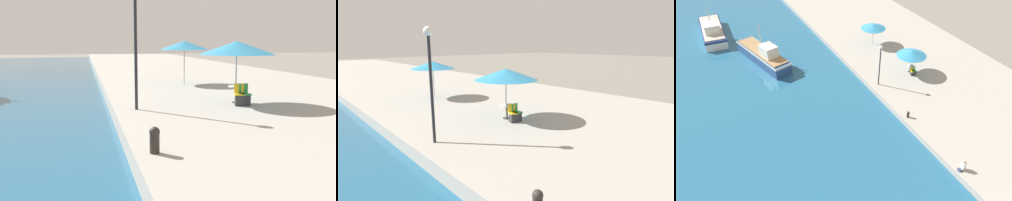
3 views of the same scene
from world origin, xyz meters
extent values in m
cube|color=#A39E93|center=(8.00, 37.00, 0.31)|extent=(16.00, 90.00, 0.61)
cube|color=navy|center=(-8.47, 30.74, 0.74)|extent=(4.38, 9.31, 1.40)
cube|color=silver|center=(-8.47, 30.74, 1.31)|extent=(4.44, 9.40, 0.25)
cube|color=#99754C|center=(-8.47, 30.74, 1.49)|extent=(4.03, 8.56, 0.10)
cube|color=silver|center=(-8.06, 29.21, 2.16)|extent=(1.94, 2.31, 1.26)
cylinder|color=#B7B2A8|center=(-8.47, 30.74, 3.21)|extent=(0.12, 0.12, 3.35)
cube|color=white|center=(-12.80, 40.71, 0.66)|extent=(3.10, 9.27, 1.24)
cube|color=navy|center=(-12.80, 40.71, 1.15)|extent=(3.16, 9.36, 0.25)
cube|color=#ADA89E|center=(-12.80, 40.71, 1.33)|extent=(2.85, 8.53, 0.10)
cube|color=silver|center=(-12.87, 39.10, 1.93)|extent=(1.99, 2.09, 1.11)
cylinder|color=#B7B2A8|center=(-12.80, 40.71, 2.86)|extent=(0.12, 0.12, 2.97)
cylinder|color=#B7B7B7|center=(5.31, 20.23, 1.74)|extent=(0.06, 0.06, 2.25)
cone|color=teal|center=(5.31, 20.23, 3.00)|extent=(3.27, 3.27, 0.57)
cylinder|color=#B7B7B7|center=(5.09, 27.96, 1.76)|extent=(0.06, 0.06, 2.28)
cone|color=teal|center=(5.09, 27.96, 3.02)|extent=(3.10, 3.10, 0.54)
cylinder|color=#333338|center=(5.40, 20.25, 0.63)|extent=(0.44, 0.44, 0.04)
cylinder|color=#333338|center=(5.40, 20.25, 0.96)|extent=(0.08, 0.08, 0.70)
cylinder|color=beige|center=(5.40, 20.25, 1.33)|extent=(0.80, 0.80, 0.04)
cube|color=#2D2D33|center=(5.44, 19.50, 0.84)|extent=(0.36, 0.36, 0.45)
cube|color=#2D8E42|center=(5.44, 19.50, 1.09)|extent=(0.42, 0.42, 0.06)
cube|color=#2D8E42|center=(5.43, 19.70, 1.32)|extent=(0.40, 0.08, 0.40)
cube|color=#2D2D33|center=(5.18, 19.53, 0.84)|extent=(0.42, 0.42, 0.45)
cube|color=gold|center=(5.18, 19.53, 1.09)|extent=(0.50, 0.50, 0.06)
cube|color=gold|center=(5.24, 19.73, 1.32)|extent=(0.40, 0.17, 0.40)
cube|color=#333D5B|center=(0.38, 6.67, 0.69)|extent=(0.39, 0.28, 0.16)
cube|color=silver|center=(0.58, 6.67, 1.07)|extent=(0.26, 0.36, 0.59)
sphere|color=tan|center=(0.58, 6.67, 1.47)|extent=(0.21, 0.21, 0.21)
cylinder|color=#2D2823|center=(0.52, 13.76, 0.84)|extent=(0.24, 0.24, 0.45)
sphere|color=#2D2823|center=(0.52, 13.76, 1.14)|extent=(0.26, 0.26, 0.26)
cylinder|color=#232328|center=(0.89, 19.63, 2.71)|extent=(0.12, 0.12, 4.20)
sphere|color=white|center=(0.89, 19.63, 4.99)|extent=(0.36, 0.36, 0.36)
camera|label=1|loc=(-1.08, 5.19, 3.30)|focal=40.00mm
camera|label=2|loc=(-3.62, 10.22, 4.54)|focal=28.00mm
camera|label=3|loc=(-15.25, -4.45, 20.19)|focal=35.00mm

